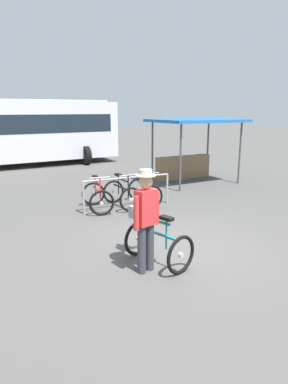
{
  "coord_description": "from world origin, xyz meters",
  "views": [
    {
      "loc": [
        -3.04,
        -5.31,
        2.63
      ],
      "look_at": [
        -0.28,
        0.74,
        1.0
      ],
      "focal_mm": 31.56,
      "sensor_mm": 36.0,
      "label": 1
    }
  ],
  "objects_px": {
    "racked_bike_red": "(97,197)",
    "market_stall": "(190,144)",
    "racked_bike_teal": "(145,192)",
    "bus_distant": "(9,129)",
    "featured_bicycle": "(153,236)",
    "person_with_featured_bike": "(146,217)",
    "racked_bike_black": "(122,194)"
  },
  "relations": [
    {
      "from": "racked_bike_teal",
      "to": "bus_distant",
      "type": "distance_m",
      "value": 9.22
    },
    {
      "from": "featured_bicycle",
      "to": "bus_distant",
      "type": "bearing_deg",
      "value": 97.29
    },
    {
      "from": "racked_bike_black",
      "to": "bus_distant",
      "type": "bearing_deg",
      "value": 104.79
    },
    {
      "from": "racked_bike_teal",
      "to": "person_with_featured_bike",
      "type": "distance_m",
      "value": 4.17
    },
    {
      "from": "racked_bike_red",
      "to": "market_stall",
      "type": "bearing_deg",
      "value": 28.01
    },
    {
      "from": "racked_bike_teal",
      "to": "racked_bike_red",
      "type": "bearing_deg",
      "value": -179.23
    },
    {
      "from": "racked_bike_red",
      "to": "person_with_featured_bike",
      "type": "height_order",
      "value": "person_with_featured_bike"
    },
    {
      "from": "racked_bike_black",
      "to": "bus_distant",
      "type": "distance_m",
      "value": 9.03
    },
    {
      "from": "racked_bike_red",
      "to": "bus_distant",
      "type": "distance_m",
      "value": 8.88
    },
    {
      "from": "racked_bike_red",
      "to": "featured_bicycle",
      "type": "xyz_separation_m",
      "value": [
        -0.03,
        -3.46,
        0.12
      ]
    },
    {
      "from": "person_with_featured_bike",
      "to": "bus_distant",
      "type": "bearing_deg",
      "value": 95.88
    },
    {
      "from": "racked_bike_teal",
      "to": "bus_distant",
      "type": "relative_size",
      "value": 0.11
    },
    {
      "from": "person_with_featured_bike",
      "to": "racked_bike_red",
      "type": "bearing_deg",
      "value": 85.37
    },
    {
      "from": "bus_distant",
      "to": "racked_bike_red",
      "type": "bearing_deg",
      "value": -79.64
    },
    {
      "from": "racked_bike_black",
      "to": "featured_bicycle",
      "type": "xyz_separation_m",
      "value": [
        -0.73,
        -3.47,
        0.12
      ]
    },
    {
      "from": "racked_bike_teal",
      "to": "bus_distant",
      "type": "xyz_separation_m",
      "value": [
        -2.98,
        8.62,
        1.37
      ]
    },
    {
      "from": "racked_bike_red",
      "to": "bus_distant",
      "type": "bearing_deg",
      "value": 100.36
    },
    {
      "from": "racked_bike_teal",
      "to": "market_stall",
      "type": "relative_size",
      "value": 0.34
    },
    {
      "from": "racked_bike_teal",
      "to": "featured_bicycle",
      "type": "bearing_deg",
      "value": -112.34
    },
    {
      "from": "racked_bike_red",
      "to": "market_stall",
      "type": "height_order",
      "value": "market_stall"
    },
    {
      "from": "racked_bike_black",
      "to": "person_with_featured_bike",
      "type": "height_order",
      "value": "person_with_featured_bike"
    },
    {
      "from": "racked_bike_black",
      "to": "person_with_featured_bike",
      "type": "bearing_deg",
      "value": -104.96
    },
    {
      "from": "bus_distant",
      "to": "person_with_featured_bike",
      "type": "bearing_deg",
      "value": -84.12
    },
    {
      "from": "racked_bike_red",
      "to": "racked_bike_teal",
      "type": "xyz_separation_m",
      "value": [
        1.4,
        0.02,
        -0.0
      ]
    },
    {
      "from": "racked_bike_red",
      "to": "racked_bike_black",
      "type": "height_order",
      "value": "same"
    },
    {
      "from": "racked_bike_black",
      "to": "racked_bike_teal",
      "type": "height_order",
      "value": "same"
    },
    {
      "from": "featured_bicycle",
      "to": "person_with_featured_bike",
      "type": "bearing_deg",
      "value": -134.09
    },
    {
      "from": "featured_bicycle",
      "to": "market_stall",
      "type": "xyz_separation_m",
      "value": [
        4.34,
        5.75,
        0.91
      ]
    },
    {
      "from": "racked_bike_black",
      "to": "featured_bicycle",
      "type": "relative_size",
      "value": 0.94
    },
    {
      "from": "racked_bike_red",
      "to": "racked_bike_black",
      "type": "distance_m",
      "value": 0.7
    },
    {
      "from": "featured_bicycle",
      "to": "racked_bike_teal",
      "type": "bearing_deg",
      "value": 67.66
    },
    {
      "from": "racked_bike_red",
      "to": "racked_bike_teal",
      "type": "relative_size",
      "value": 1.02
    }
  ]
}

